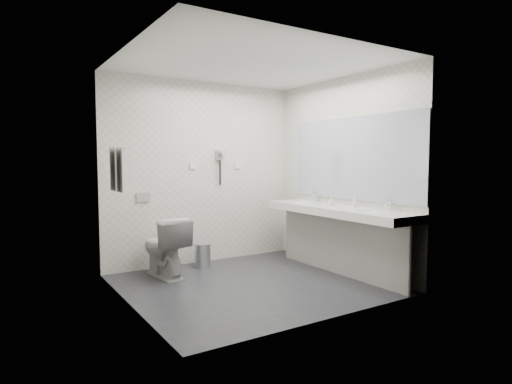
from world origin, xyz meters
TOP-DOWN VIEW (x-y plane):
  - floor at (0.00, 0.00)m, footprint 2.80×2.80m
  - ceiling at (0.00, 0.00)m, footprint 2.80×2.80m
  - wall_back at (0.00, 1.30)m, footprint 2.80×0.00m
  - wall_front at (0.00, -1.30)m, footprint 2.80×0.00m
  - wall_left at (-1.40, 0.00)m, footprint 0.00×2.60m
  - wall_right at (1.40, 0.00)m, footprint 0.00×2.60m
  - vanity_counter at (1.12, -0.20)m, footprint 0.55×2.20m
  - vanity_panel at (1.15, -0.20)m, footprint 0.03×2.15m
  - vanity_post_near at (1.18, -1.24)m, footprint 0.06×0.06m
  - vanity_post_far at (1.18, 0.84)m, footprint 0.06×0.06m
  - mirror at (1.39, -0.20)m, footprint 0.02×2.20m
  - basin_near at (1.12, -0.85)m, footprint 0.40×0.31m
  - basin_far at (1.12, 0.45)m, footprint 0.40×0.31m
  - faucet_near at (1.32, -0.85)m, footprint 0.04×0.04m
  - faucet_far at (1.32, 0.45)m, footprint 0.04×0.04m
  - soap_bottle_a at (1.13, -0.08)m, footprint 0.05×0.05m
  - soap_bottle_b at (1.22, 0.01)m, footprint 0.09×0.09m
  - soap_bottle_c at (1.29, -0.33)m, footprint 0.07×0.07m
  - glass_left at (1.21, 0.06)m, footprint 0.08×0.08m
  - toilet at (-0.74, 0.84)m, footprint 0.50×0.78m
  - flush_plate at (-0.85, 1.29)m, footprint 0.18×0.02m
  - pedal_bin at (-0.15, 1.02)m, footprint 0.29×0.29m
  - bin_lid at (-0.15, 1.02)m, footprint 0.22×0.22m
  - towel_rail at (-1.35, 0.55)m, footprint 0.02×0.62m
  - towel_near at (-1.34, 0.41)m, footprint 0.07×0.24m
  - towel_far at (-1.34, 0.69)m, footprint 0.07×0.24m
  - dryer_cradle at (0.25, 1.27)m, footprint 0.10×0.04m
  - dryer_barrel at (0.25, 1.20)m, footprint 0.08×0.14m
  - dryer_cord at (0.25, 1.26)m, footprint 0.02×0.02m
  - switch_plate_a at (-0.15, 1.29)m, footprint 0.09×0.02m
  - switch_plate_b at (0.55, 1.29)m, footprint 0.09×0.02m

SIDE VIEW (x-z plane):
  - floor at x=0.00m, z-range 0.00..0.00m
  - pedal_bin at x=-0.15m, z-range 0.00..0.30m
  - bin_lid at x=-0.15m, z-range 0.30..0.32m
  - toilet at x=-0.74m, z-range 0.00..0.74m
  - vanity_panel at x=1.15m, z-range 0.00..0.75m
  - vanity_post_near at x=1.18m, z-range 0.00..0.75m
  - vanity_post_far at x=1.18m, z-range 0.00..0.75m
  - vanity_counter at x=1.12m, z-range 0.75..0.85m
  - basin_near at x=1.12m, z-range 0.81..0.86m
  - basin_far at x=1.12m, z-range 0.81..0.86m
  - soap_bottle_b at x=1.22m, z-range 0.85..0.94m
  - glass_left at x=1.21m, z-range 0.85..0.96m
  - soap_bottle_a at x=1.13m, z-range 0.85..0.97m
  - soap_bottle_c at x=1.29m, z-range 0.85..0.99m
  - faucet_near at x=1.32m, z-range 0.85..1.00m
  - faucet_far at x=1.32m, z-range 0.85..1.00m
  - flush_plate at x=-0.85m, z-range 0.89..1.01m
  - wall_back at x=0.00m, z-range -0.15..2.65m
  - wall_front at x=0.00m, z-range -0.15..2.65m
  - wall_left at x=-1.40m, z-range -0.05..2.55m
  - wall_right at x=1.40m, z-range -0.05..2.55m
  - dryer_cord at x=0.25m, z-range 1.07..1.43m
  - towel_near at x=-1.34m, z-range 1.09..1.57m
  - towel_far at x=-1.34m, z-range 1.09..1.57m
  - switch_plate_a at x=-0.15m, z-range 1.31..1.40m
  - switch_plate_b at x=0.55m, z-range 1.31..1.40m
  - mirror at x=1.39m, z-range 0.92..1.98m
  - dryer_cradle at x=0.25m, z-range 1.43..1.57m
  - dryer_barrel at x=0.25m, z-range 1.49..1.57m
  - towel_rail at x=-1.35m, z-range 1.54..1.56m
  - ceiling at x=0.00m, z-range 2.50..2.50m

